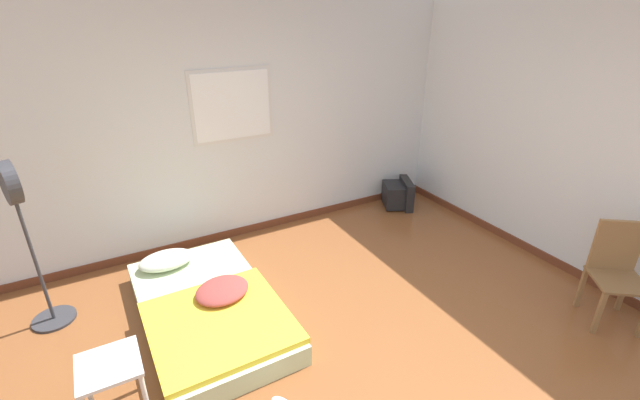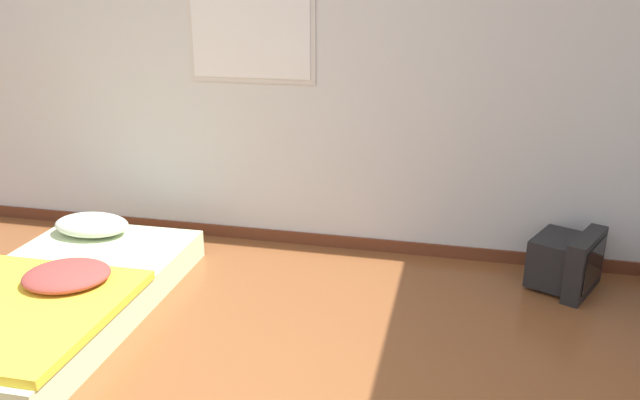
# 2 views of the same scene
# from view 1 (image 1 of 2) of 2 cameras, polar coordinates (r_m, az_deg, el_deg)

# --- Properties ---
(ground_plane) EXTENTS (20.00, 20.00, 0.00)m
(ground_plane) POSITION_cam_1_polar(r_m,az_deg,el_deg) (3.45, 6.26, -23.31)
(ground_plane) COLOR brown
(wall_back) EXTENTS (7.75, 0.08, 2.60)m
(wall_back) POSITION_cam_1_polar(r_m,az_deg,el_deg) (4.87, -11.25, 9.20)
(wall_back) COLOR silver
(wall_back) RESTS_ON ground_plane
(wall_right) EXTENTS (0.08, 7.64, 2.60)m
(wall_right) POSITION_cam_1_polar(r_m,az_deg,el_deg) (4.68, 35.55, 4.31)
(wall_right) COLOR silver
(wall_right) RESTS_ON ground_plane
(mattress_bed) EXTENTS (1.10, 1.91, 0.33)m
(mattress_bed) POSITION_cam_1_polar(r_m,az_deg,el_deg) (4.01, -14.76, -13.59)
(mattress_bed) COLOR beige
(mattress_bed) RESTS_ON ground_plane
(crt_tv) EXTENTS (0.50, 0.54, 0.38)m
(crt_tv) POSITION_cam_1_polar(r_m,az_deg,el_deg) (5.94, 10.43, 0.78)
(crt_tv) COLOR black
(crt_tv) RESTS_ON ground_plane
(wooden_chair) EXTENTS (0.56, 0.56, 0.90)m
(wooden_chair) POSITION_cam_1_polar(r_m,az_deg,el_deg) (4.49, 34.79, -7.20)
(wooden_chair) COLOR olive
(wooden_chair) RESTS_ON ground_plane
(side_stool) EXTENTS (0.39, 0.39, 0.47)m
(side_stool) POSITION_cam_1_polar(r_m,az_deg,el_deg) (3.28, -26.13, -20.11)
(side_stool) COLOR silver
(side_stool) RESTS_ON ground_plane
(standing_fan) EXTENTS (0.36, 0.36, 1.49)m
(standing_fan) POSITION_cam_1_polar(r_m,az_deg,el_deg) (4.12, -34.98, -2.12)
(standing_fan) COLOR #333338
(standing_fan) RESTS_ON ground_plane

